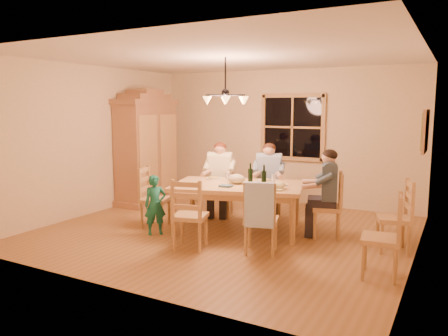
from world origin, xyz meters
The scene contains 33 objects.
floor centered at (0.00, 0.00, 0.00)m, with size 5.50×5.50×0.00m, color olive.
ceiling centered at (0.00, 0.00, 2.70)m, with size 5.50×5.00×0.02m, color white.
wall_back centered at (0.00, 2.50, 1.35)m, with size 5.50×0.02×2.70m, color beige.
wall_left centered at (-2.75, 0.00, 1.35)m, with size 0.02×5.00×2.70m, color beige.
wall_right centered at (2.75, 0.00, 1.35)m, with size 0.02×5.00×2.70m, color beige.
window centered at (0.20, 2.47, 1.55)m, with size 1.30×0.06×1.30m.
painting centered at (2.71, 1.20, 1.60)m, with size 0.06×0.78×0.64m.
chandelier centered at (0.00, 0.00, 2.08)m, with size 0.77×0.68×0.71m.
armoire centered at (-2.42, 1.11, 1.06)m, with size 0.66×1.40×2.30m.
dining_table centered at (0.17, 0.10, 0.66)m, with size 2.24×1.71×0.76m.
chair_far_left centered at (-0.57, 0.85, 0.30)m, with size 0.54×0.53×0.99m.
chair_far_right centered at (0.27, 1.10, 0.30)m, with size 0.54×0.53×0.99m.
chair_near_left centered at (-0.05, -0.94, 0.30)m, with size 0.54×0.53×0.99m.
chair_near_right centered at (0.90, -0.66, 0.30)m, with size 0.54×0.53×0.99m.
chair_end_left centered at (-1.15, -0.29, 0.30)m, with size 0.53×0.54×0.99m.
chair_end_right centered at (1.48, 0.48, 0.30)m, with size 0.53×0.54×0.99m.
adult_woman centered at (-0.57, 0.85, 0.84)m, with size 0.48×0.51×0.87m.
adult_plaid_man centered at (0.27, 1.10, 0.84)m, with size 0.48×0.51×0.87m.
adult_slate_man centered at (1.48, 0.48, 0.84)m, with size 0.51×0.48×0.87m.
towel centered at (0.96, -0.84, 0.70)m, with size 0.38×0.10×0.58m, color #AFCDED.
wine_bottle_a centered at (0.33, 0.21, 0.93)m, with size 0.08×0.08×0.33m, color black.
wine_bottle_b centered at (0.61, 0.09, 0.93)m, with size 0.08×0.08×0.33m, color black.
plate_woman centered at (-0.39, 0.31, 0.77)m, with size 0.26×0.26×0.02m, color white.
plate_plaid centered at (0.45, 0.52, 0.77)m, with size 0.26×0.26×0.02m, color white.
plate_slate centered at (0.78, 0.32, 0.77)m, with size 0.26×0.26×0.02m, color white.
wine_glass_a centered at (-0.10, 0.28, 0.83)m, with size 0.06×0.06×0.14m, color silver.
wine_glass_b centered at (0.63, 0.44, 0.83)m, with size 0.06×0.06×0.14m, color silver.
cap centered at (0.88, 0.02, 0.82)m, with size 0.20×0.20×0.11m, color beige.
napkin centered at (0.12, -0.20, 0.78)m, with size 0.18×0.14×0.03m, color slate.
cloth_bundle centered at (0.13, 0.12, 0.84)m, with size 0.28×0.22×0.15m, color tan.
child centered at (-0.88, -0.65, 0.46)m, with size 0.34×0.22×0.92m, color #1B7A66.
chair_spare_front centered at (2.45, -0.79, 0.30)m, with size 0.47×0.49×0.99m.
chair_spare_back centered at (2.45, 0.27, 0.30)m, with size 0.53×0.55×0.99m.
Camera 1 is at (3.18, -5.90, 1.96)m, focal length 35.00 mm.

